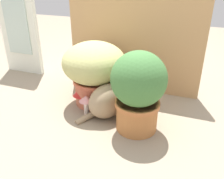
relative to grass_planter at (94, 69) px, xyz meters
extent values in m
plane|color=gray|center=(0.07, -0.17, -0.25)|extent=(6.00, 6.00, 0.00)
cube|color=tan|center=(0.18, 0.30, 0.11)|extent=(0.99, 0.03, 0.70)
cube|color=white|center=(-0.82, 0.30, 0.14)|extent=(0.36, 0.04, 0.77)
cube|color=silver|center=(-0.82, 0.28, 0.18)|extent=(0.23, 0.01, 0.49)
cylinder|color=#B75F45|center=(0.00, 0.00, -0.16)|extent=(0.27, 0.27, 0.18)
cylinder|color=#B95B42|center=(0.00, 0.00, -0.08)|extent=(0.29, 0.29, 0.02)
ellipsoid|color=tan|center=(0.00, 0.00, 0.05)|extent=(0.42, 0.42, 0.27)
cylinder|color=#B5713C|center=(0.35, -0.20, -0.16)|extent=(0.24, 0.24, 0.18)
cylinder|color=#BC6E3C|center=(0.35, -0.20, -0.08)|extent=(0.25, 0.25, 0.02)
ellipsoid|color=#43783C|center=(0.35, -0.20, 0.07)|extent=(0.31, 0.31, 0.31)
ellipsoid|color=#9F8564|center=(0.15, -0.14, -0.14)|extent=(0.28, 0.31, 0.22)
ellipsoid|color=#D4B38D|center=(0.20, -0.06, -0.15)|extent=(0.12, 0.11, 0.11)
sphere|color=#9F8564|center=(0.21, -0.05, -0.02)|extent=(0.15, 0.15, 0.11)
cone|color=#9F8564|center=(0.18, -0.03, 0.04)|extent=(0.05, 0.05, 0.04)
cone|color=#9F8564|center=(0.23, -0.06, 0.04)|extent=(0.05, 0.05, 0.04)
cylinder|color=#9F8564|center=(0.05, -0.21, -0.22)|extent=(0.13, 0.17, 0.07)
cylinder|color=silver|center=(0.01, -0.17, -0.20)|extent=(0.03, 0.03, 0.10)
cone|color=pink|center=(0.01, -0.17, -0.13)|extent=(0.09, 0.09, 0.04)
cylinder|color=beige|center=(-0.07, -0.08, -0.21)|extent=(0.04, 0.04, 0.08)
cone|color=red|center=(-0.07, -0.08, -0.14)|extent=(0.11, 0.11, 0.06)
camera|label=1|loc=(0.63, -1.35, 0.60)|focal=38.94mm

